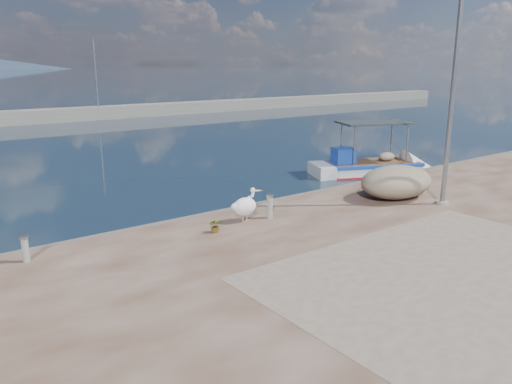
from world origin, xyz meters
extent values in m
plane|color=#162635|center=(0.00, 0.00, 0.00)|extent=(1400.00, 1400.00, 0.00)
cube|color=gray|center=(1.00, -3.00, 0.50)|extent=(9.00, 7.00, 0.01)
cube|color=gray|center=(0.00, 40.00, 0.60)|extent=(120.00, 2.20, 1.20)
cylinder|color=gray|center=(8.00, 40.00, 4.00)|extent=(0.16, 0.16, 7.00)
cube|color=white|center=(9.75, 7.35, 0.08)|extent=(6.42, 4.27, 1.00)
cube|color=#1B43B0|center=(9.75, 7.35, 0.53)|extent=(4.87, 3.65, 0.15)
cube|color=#A61418|center=(9.75, 7.35, 0.02)|extent=(4.86, 3.63, 0.13)
cube|color=#1B43B0|center=(8.34, 7.96, 0.95)|extent=(1.25, 1.25, 0.74)
cube|color=#242B2F|center=(9.75, 7.35, 2.48)|extent=(3.85, 3.09, 0.08)
cylinder|color=tan|center=(-0.64, 3.62, 0.63)|extent=(0.03, 0.03, 0.26)
cylinder|color=tan|center=(-0.51, 3.60, 0.63)|extent=(0.03, 0.03, 0.26)
ellipsoid|color=white|center=(-0.58, 3.61, 0.97)|extent=(0.85, 0.60, 0.56)
cylinder|color=white|center=(-0.33, 3.57, 1.25)|extent=(0.20, 0.13, 0.48)
sphere|color=white|center=(-0.30, 3.57, 1.45)|extent=(0.16, 0.16, 0.16)
cone|color=#FCB862|center=(-0.11, 3.54, 1.42)|extent=(0.39, 0.14, 0.12)
cylinder|color=gray|center=(6.03, 1.11, 4.00)|extent=(0.16, 0.16, 7.00)
cylinder|color=gray|center=(6.03, 1.11, 0.55)|extent=(0.44, 0.44, 0.10)
cylinder|color=gray|center=(0.24, 3.41, 0.87)|extent=(0.19, 0.19, 0.74)
cylinder|color=gray|center=(0.24, 3.41, 1.24)|extent=(0.25, 0.25, 0.06)
cylinder|color=gray|center=(-6.73, 4.18, 0.82)|extent=(0.16, 0.16, 0.64)
cylinder|color=gray|center=(-6.73, 4.18, 1.14)|extent=(0.22, 0.22, 0.05)
imported|color=#33722D|center=(-1.85, 3.28, 0.71)|extent=(0.45, 0.42, 0.41)
ellipsoid|color=tan|center=(5.45, 2.64, 1.08)|extent=(2.95, 2.11, 1.16)
camera|label=1|loc=(-9.07, -8.29, 5.18)|focal=35.00mm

